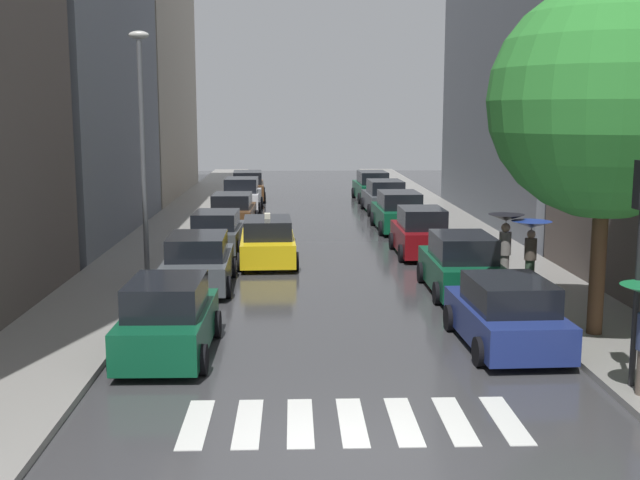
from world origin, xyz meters
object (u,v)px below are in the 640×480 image
Objects in this scene: parked_car_right_fifth at (385,197)px; street_tree_right at (607,101)px; parked_car_left_third at (217,233)px; pedestrian_near_tree at (506,232)px; parked_car_left_nearest at (168,320)px; parked_car_right_nearest at (506,315)px; parked_car_right_second at (461,266)px; parked_car_left_fourth at (233,212)px; parked_car_left_second at (198,263)px; parked_car_right_fourth at (399,212)px; parked_car_left_sixth at (248,187)px; lamp_post_left at (143,140)px; parked_car_right_sixth at (372,187)px; taxi_midroad at (268,242)px; pedestrian_foreground at (531,237)px; parked_car_left_fifth at (242,196)px; parked_car_right_third at (421,233)px.

parked_car_right_fifth is 24.29m from street_tree_right.
parked_car_left_third is 11.55m from pedestrian_near_tree.
parked_car_left_nearest is 0.91× the size of parked_car_right_fifth.
parked_car_right_nearest is 0.98× the size of parked_car_right_second.
street_tree_right reaches higher than parked_car_left_fourth.
parked_car_right_fourth is at bearing -34.96° from parked_car_left_second.
parked_car_left_sixth is 31.35m from parked_car_right_nearest.
street_tree_right reaches higher than parked_car_right_fifth.
lamp_post_left reaches higher than parked_car_left_third.
parked_car_right_second is (7.85, -0.97, 0.05)m from parked_car_left_second.
parked_car_left_sixth is (0.02, 30.80, 0.01)m from parked_car_left_nearest.
pedestrian_near_tree is at bearing -178.26° from parked_car_right_sixth.
taxi_midroad is at bearing -177.63° from parked_car_left_sixth.
street_tree_right is at bearing -176.67° from parked_car_right_fifth.
pedestrian_near_tree reaches higher than pedestrian_foreground.
taxi_midroad is at bearing -172.53° from parked_car_left_fifth.
parked_car_right_sixth is at bearing -19.27° from parked_car_left_second.
parked_car_right_sixth is 23.91m from pedestrian_near_tree.
parked_car_left_nearest is 0.88× the size of parked_car_right_fourth.
parked_car_left_fourth is 20.49m from parked_car_right_nearest.
parked_car_right_fifth is (7.61, -6.17, -0.01)m from parked_car_left_sixth.
pedestrian_foreground is at bearing 123.82° from pedestrian_near_tree.
parked_car_left_second is at bearing -179.36° from parked_car_left_fourth.
parked_car_right_second is 2.05× the size of pedestrian_near_tree.
parked_car_right_nearest is 11.78m from taxi_midroad.
parked_car_right_fifth is 2.31× the size of pedestrian_foreground.
parked_car_right_second is at bearing 26.23° from pedestrian_foreground.
lamp_post_left is at bearing 130.42° from taxi_midroad.
pedestrian_foreground reaches higher than parked_car_left_third.
parked_car_left_fourth is (0.09, 12.60, -0.02)m from parked_car_left_second.
pedestrian_foreground is at bearing -152.85° from parked_car_left_fifth.
street_tree_right is 13.34m from lamp_post_left.
lamp_post_left reaches higher than taxi_midroad.
parked_car_right_sixth is 2.46× the size of pedestrian_foreground.
parked_car_left_second is (-0.14, 6.79, -0.03)m from parked_car_left_nearest.
parked_car_left_third is 0.85× the size of parked_car_right_sixth.
lamp_post_left is at bearing 174.61° from parked_car_left_fifth.
lamp_post_left is (-1.75, -12.06, 3.71)m from parked_car_left_fourth.
taxi_midroad reaches higher than parked_car_left_third.
parked_car_right_fourth is at bearing -1.63° from parked_car_right_nearest.
parked_car_left_third is 0.98× the size of parked_car_left_fourth.
parked_car_left_third is 18.78m from parked_car_right_sixth.
parked_car_left_fifth is 15.32m from parked_car_right_third.
parked_car_left_third is at bearing 179.43° from parked_car_left_fifth.
parked_car_right_sixth is at bearing 0.64° from parked_car_right_second.
parked_car_right_nearest is 5.33m from street_tree_right.
parked_car_right_sixth is (-0.00, 12.01, 0.00)m from parked_car_right_fourth.
parked_car_right_sixth is (-0.00, 18.27, -0.01)m from parked_car_right_third.
parked_car_right_sixth is at bearing -1.73° from parked_car_right_nearest.
parked_car_left_sixth is 26.06m from pedestrian_near_tree.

